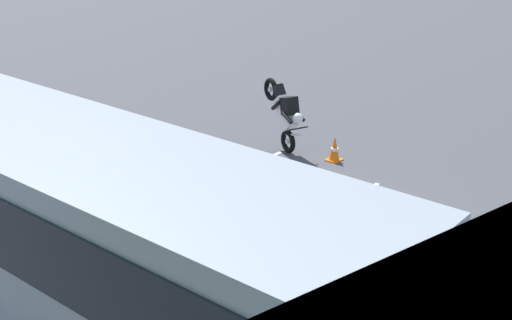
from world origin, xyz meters
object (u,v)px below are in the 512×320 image
Objects in this scene: stunt_motorcycle at (285,111)px; traffic_cone at (335,149)px; spectator_right at (147,185)px; spectator_far_left at (290,246)px; spectator_left at (229,231)px; tour_bus at (60,234)px; parked_motorcycle_silver at (92,218)px; spectator_centre at (183,207)px.

stunt_motorcycle reaches higher than traffic_cone.
spectator_right is 5.64m from traffic_cone.
stunt_motorcycle is at bearing 9.30° from traffic_cone.
spectator_left is at bearing 10.16° from spectator_far_left.
tour_bus is 3.06m from parked_motorcycle_silver.
parked_motorcycle_silver is at bearing 91.73° from stunt_motorcycle.
stunt_motorcycle is at bearing -60.35° from spectator_left.
spectator_far_left reaches higher than spectator_centre.
spectator_left reaches higher than parked_motorcycle_silver.
tour_bus is 3.51m from spectator_far_left.
spectator_far_left is 2.83× the size of traffic_cone.
spectator_right is (3.50, -0.12, -0.00)m from spectator_far_left.
stunt_motorcycle is at bearing -70.44° from spectator_centre.
traffic_cone is (-1.39, -0.23, -0.74)m from stunt_motorcycle.
parked_motorcycle_silver is (2.02, -1.99, -1.16)m from tour_bus.
spectator_far_left is 0.96× the size of stunt_motorcycle.
spectator_centre is at bearing 109.56° from stunt_motorcycle.
spectator_centre is (1.28, -0.19, -0.03)m from spectator_left.
spectator_left is 0.96× the size of spectator_right.
parked_motorcycle_silver is (0.65, 0.84, -0.58)m from spectator_right.
spectator_centre is 0.83× the size of parked_motorcycle_silver.
parked_motorcycle_silver is at bearing -44.68° from tour_bus.
parked_motorcycle_silver is at bearing 79.33° from traffic_cone.
spectator_centre reaches higher than traffic_cone.
tour_bus is 2.78m from spectator_left.
spectator_centre is 2.66× the size of traffic_cone.
traffic_cone is (0.55, -5.69, -0.69)m from spectator_centre.
spectator_far_left is 2.40m from spectator_centre.
spectator_right is at bearing -127.67° from parked_motorcycle_silver.
spectator_right reaches higher than spectator_centre.
spectator_far_left is 1.00× the size of spectator_right.
tour_bus is at bearing 105.09° from stunt_motorcycle.
stunt_motorcycle is (1.94, -5.46, 0.06)m from spectator_centre.
spectator_left is 1.29m from spectator_centre.
stunt_motorcycle is at bearing -51.46° from spectator_far_left.
tour_bus is at bearing 115.70° from spectator_right.
tour_bus is 6.48× the size of spectator_left.
spectator_left is 0.92× the size of stunt_motorcycle.
spectator_right is (2.38, -0.32, 0.04)m from spectator_left.
traffic_cone is (0.81, -8.39, -1.34)m from tour_bus.
spectator_left is 6.50m from stunt_motorcycle.
spectator_right is at bearing 84.29° from traffic_cone.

